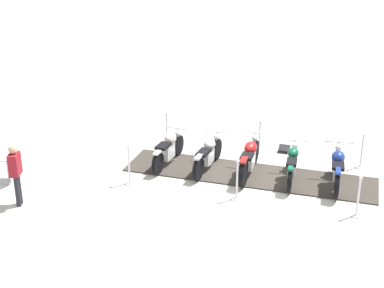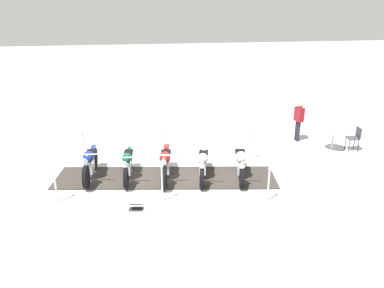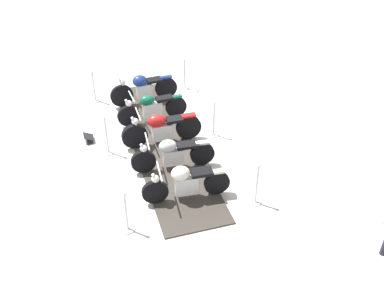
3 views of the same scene
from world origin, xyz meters
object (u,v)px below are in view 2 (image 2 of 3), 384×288
(stanchion_left_front, at_px, (84,150))
(bystander_person, at_px, (299,118))
(motorcycle_navy, at_px, (90,163))
(motorcycle_chrome, at_px, (203,164))
(motorcycle_cream, at_px, (241,164))
(stanchion_right_mid, at_px, (162,189))
(motorcycle_forest, at_px, (128,164))
(cafe_chair_near_table, at_px, (355,137))
(stanchion_left_rear, at_px, (252,149))
(info_placard, at_px, (136,207))
(stanchion_right_rear, at_px, (268,190))
(stanchion_left_mid, at_px, (168,150))
(motorcycle_maroon, at_px, (165,164))
(stanchion_right_front, at_px, (56,191))
(cafe_table, at_px, (333,136))

(stanchion_left_front, xyz_separation_m, bystander_person, (-0.69, 8.18, 0.58))
(bystander_person, bearing_deg, stanchion_left_front, -4.04)
(motorcycle_navy, xyz_separation_m, motorcycle_chrome, (0.53, 3.48, -0.06))
(motorcycle_cream, bearing_deg, stanchion_right_mid, -54.30)
(motorcycle_forest, relative_size, cafe_chair_near_table, 2.32)
(stanchion_left_rear, bearing_deg, info_placard, -55.63)
(stanchion_right_rear, xyz_separation_m, stanchion_left_mid, (-3.35, -2.45, 0.01))
(stanchion_right_rear, bearing_deg, motorcycle_cream, -166.50)
(motorcycle_maroon, distance_m, stanchion_left_rear, 3.29)
(info_placard, relative_size, bystander_person, 0.25)
(motorcycle_maroon, height_order, motorcycle_chrome, motorcycle_maroon)
(stanchion_right_front, xyz_separation_m, bystander_person, (-3.59, 8.63, 0.62))
(stanchion_left_front, distance_m, stanchion_right_front, 2.94)
(motorcycle_forest, bearing_deg, stanchion_left_rear, 106.43)
(stanchion_left_front, bearing_deg, stanchion_right_front, -8.67)
(cafe_table, bearing_deg, motorcycle_cream, -66.42)
(motorcycle_navy, distance_m, info_placard, 2.55)
(motorcycle_chrome, height_order, bystander_person, bystander_person)
(motorcycle_forest, xyz_separation_m, stanchion_left_front, (-1.75, -1.51, -0.12))
(motorcycle_forest, relative_size, stanchion_right_front, 2.05)
(cafe_table, bearing_deg, stanchion_left_rear, -83.55)
(motorcycle_navy, relative_size, cafe_chair_near_table, 2.38)
(motorcycle_navy, relative_size, cafe_table, 2.69)
(motorcycle_chrome, bearing_deg, info_placard, -40.36)
(motorcycle_forest, bearing_deg, bystander_person, 115.03)
(bystander_person, bearing_deg, stanchion_right_mid, 26.32)
(stanchion_left_front, xyz_separation_m, info_placard, (3.68, 1.70, -0.30))
(stanchion_left_rear, height_order, cafe_chair_near_table, stanchion_left_rear)
(motorcycle_cream, distance_m, stanchion_right_rear, 1.56)
(motorcycle_maroon, bearing_deg, motorcycle_cream, 89.83)
(bystander_person, bearing_deg, motorcycle_chrome, 23.77)
(motorcycle_chrome, relative_size, motorcycle_cream, 1.03)
(stanchion_left_mid, relative_size, stanchion_right_mid, 0.98)
(motorcycle_forest, distance_m, stanchion_right_front, 2.28)
(motorcycle_forest, distance_m, bystander_person, 7.12)
(motorcycle_forest, height_order, stanchion_left_mid, stanchion_left_mid)
(motorcycle_cream, relative_size, stanchion_left_mid, 1.85)
(motorcycle_navy, bearing_deg, stanchion_right_front, -25.93)
(motorcycle_maroon, bearing_deg, stanchion_left_front, -117.21)
(motorcycle_maroon, bearing_deg, stanchion_left_rear, 117.07)
(motorcycle_forest, distance_m, motorcycle_maroon, 1.17)
(motorcycle_maroon, height_order, bystander_person, bystander_person)
(motorcycle_maroon, relative_size, stanchion_left_front, 2.08)
(motorcycle_cream, relative_size, cafe_table, 2.55)
(motorcycle_navy, distance_m, stanchion_right_front, 1.57)
(stanchion_right_rear, bearing_deg, cafe_chair_near_table, 125.16)
(motorcycle_navy, xyz_separation_m, bystander_person, (-2.26, 7.83, 0.41))
(motorcycle_chrome, xyz_separation_m, stanchion_left_rear, (-1.22, 1.96, -0.09))
(stanchion_left_front, distance_m, info_placard, 4.07)
(cafe_table, bearing_deg, stanchion_left_front, -93.27)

